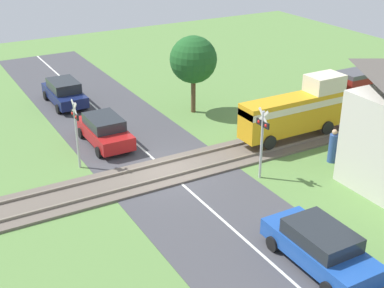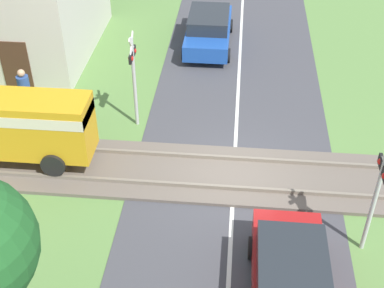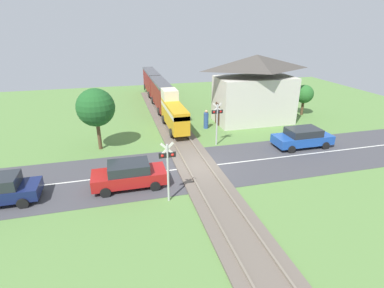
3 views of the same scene
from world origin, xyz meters
name	(u,v)px [view 1 (image 1 of 3)]	position (x,y,z in m)	size (l,w,h in m)	color
ground_plane	(168,172)	(0.00, 0.00, 0.00)	(60.00, 60.00, 0.00)	#5B8442
road_surface	(168,172)	(0.00, 0.00, 0.01)	(48.00, 6.40, 0.02)	#424247
track_bed	(168,171)	(0.00, 0.00, 0.07)	(2.80, 48.00, 0.24)	#665B51
car_near_crossing	(104,130)	(-4.58, -1.44, 0.82)	(4.31, 1.94, 1.56)	#A81919
car_far_side	(320,246)	(9.01, 1.44, 0.80)	(4.56, 2.05, 1.52)	#1E4CA8
car_behind_queue	(64,92)	(-11.61, -1.44, 0.81)	(4.33, 1.93, 1.57)	#141E4C
crossing_signal_west_approach	(76,126)	(-2.60, -3.53, 2.20)	(0.90, 0.18, 3.47)	#B7B7B7
crossing_signal_east_approach	(262,135)	(2.60, 3.53, 2.20)	(0.90, 0.18, 3.47)	#B7B7B7
pedestrian_by_station	(333,147)	(3.00, 7.65, 0.80)	(0.43, 0.43, 1.75)	#2D4C8E
tree_roadside_hedge	(193,60)	(-6.40, 5.04, 3.30)	(2.83, 2.83, 4.73)	brown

